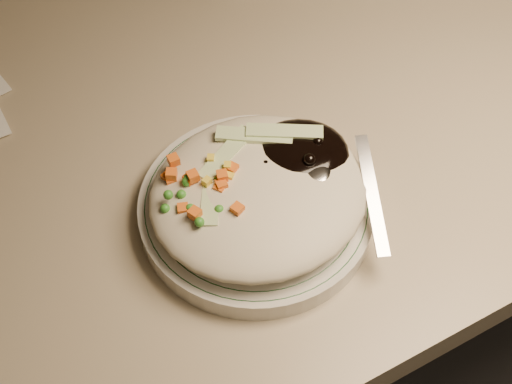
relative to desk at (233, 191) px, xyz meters
name	(u,v)px	position (x,y,z in m)	size (l,w,h in m)	color
desk	(233,191)	(0.00, 0.00, 0.00)	(1.40, 0.70, 0.74)	gray
plate	(256,209)	(-0.06, -0.17, 0.21)	(0.21, 0.21, 0.02)	silver
plate_rim	(256,203)	(-0.06, -0.17, 0.22)	(0.20, 0.20, 0.00)	#144723
meal	(261,187)	(-0.06, -0.17, 0.24)	(0.21, 0.19, 0.05)	beige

